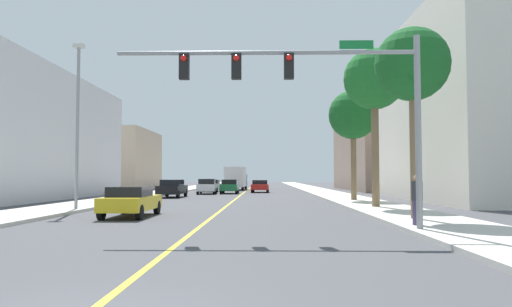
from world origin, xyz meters
name	(u,v)px	position (x,y,z in m)	size (l,w,h in m)	color
ground	(242,194)	(0.00, 42.00, 0.00)	(192.00, 192.00, 0.00)	#47474C
sidewalk_left	(156,193)	(-8.72, 42.00, 0.07)	(3.70, 168.00, 0.15)	beige
sidewalk_right	(328,194)	(8.72, 42.00, 0.07)	(3.70, 168.00, 0.15)	beige
lane_marking_center	(242,194)	(0.00, 42.00, 0.00)	(0.16, 144.00, 0.01)	yellow
building_left_near	(6,137)	(-18.81, 32.36, 5.04)	(11.32, 24.70, 10.07)	silver
building_left_far	(95,160)	(-20.61, 57.54, 3.99)	(14.92, 14.22, 7.99)	tan
building_right_near	(487,111)	(19.39, 30.80, 6.85)	(12.48, 22.12, 13.70)	silver
building_right_far	(390,144)	(18.91, 56.84, 6.02)	(11.53, 23.12, 12.03)	gray
traffic_signal_mast	(314,86)	(3.94, 9.77, 4.75)	(9.86, 0.36, 6.23)	gray
street_lamp	(78,117)	(-7.36, 18.63, 4.86)	(0.56, 0.28, 8.56)	gray
palm_near	(412,66)	(8.26, 13.42, 6.25)	(2.96, 2.96, 7.65)	brown
palm_mid	(374,81)	(8.46, 20.75, 7.15)	(3.43, 3.43, 8.82)	brown
palm_far	(353,116)	(8.64, 28.08, 6.14)	(3.49, 3.49, 7.80)	brown
car_red	(260,186)	(1.80, 47.33, 0.72)	(2.00, 4.22, 1.38)	red
car_green	(230,186)	(-1.36, 43.82, 0.76)	(1.79, 4.17, 1.47)	#196638
car_black	(172,188)	(-5.62, 34.78, 0.79)	(1.96, 4.47, 1.52)	black
car_white	(207,186)	(-3.58, 42.60, 0.80)	(2.03, 4.62, 1.54)	white
car_yellow	(131,201)	(-3.65, 15.57, 0.71)	(1.82, 4.29, 1.35)	gold
car_silver	(212,185)	(-3.84, 49.59, 0.73)	(1.84, 4.23, 1.41)	#BCBCC1
delivery_truck	(236,178)	(-1.47, 56.38, 1.62)	(2.68, 7.17, 3.03)	#194799
pedestrian	(417,200)	(7.55, 10.88, 1.01)	(0.38, 0.38, 1.73)	#3F3859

